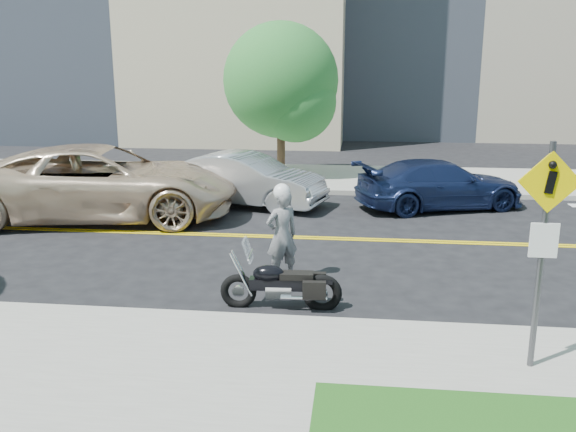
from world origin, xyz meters
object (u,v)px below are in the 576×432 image
Objects in this scene: motorcycle at (281,274)px; parked_car_blue at (440,184)px; pedestrian_sign at (544,235)px; suv at (102,182)px; motorcyclist at (282,233)px; parked_car_silver at (245,180)px.

parked_car_blue is (3.59, 7.87, 0.09)m from motorcycle.
pedestrian_sign reaches higher than suv.
motorcycle is (-3.60, 1.96, -1.35)m from pedestrian_sign.
pedestrian_sign is 5.13m from motorcyclist.
suv reaches higher than motorcycle.
pedestrian_sign is 0.42× the size of suv.
pedestrian_sign reaches higher than parked_car_silver.
suv reaches higher than parked_car_silver.
parked_car_silver is (-2.02, 7.57, 0.16)m from motorcycle.
motorcyclist is (-3.76, 3.33, -1.01)m from pedestrian_sign.
motorcycle is at bearing 135.62° from parked_car_blue.
motorcycle is 0.41× the size of parked_car_blue.
suv reaches higher than motorcyclist.
motorcyclist is at bearing 93.85° from motorcycle.
pedestrian_sign is 0.64× the size of parked_car_silver.
suv is at bearing -72.72° from motorcyclist.
pedestrian_sign is at bearing -139.04° from suv.
motorcyclist is 0.27× the size of suv.
motorcyclist is 0.39× the size of parked_car_blue.
pedestrian_sign reaches higher than parked_car_blue.
motorcycle is 8.65m from parked_car_blue.
motorcycle is (0.16, -1.37, -0.34)m from motorcyclist.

